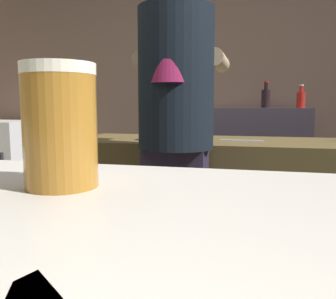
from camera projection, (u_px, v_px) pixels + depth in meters
The scene contains 10 objects.
wall_back at pixel (220, 82), 3.38m from camera, with size 5.20×0.10×2.70m, color brown.
prep_counter at pixel (255, 222), 2.05m from camera, with size 2.10×0.60×0.93m, color brown.
back_shelf at pixel (255, 172), 3.13m from camera, with size 0.88×0.36×1.11m, color #3D3643.
mini_fridge at pixel (4, 171), 3.53m from camera, with size 0.60×0.58×0.98m.
bartender at pixel (176, 128), 1.63m from camera, with size 0.42×0.51×1.77m.
mixing_bowl at pixel (160, 135), 2.05m from camera, with size 0.21×0.21×0.06m, color silver.
chefs_knife at pixel (241, 141), 1.97m from camera, with size 0.24×0.03×0.01m, color silver.
pint_glass_near at pixel (60, 126), 0.36m from camera, with size 0.07×0.07×0.12m.
bottle_hot_sauce at pixel (301, 99), 2.88m from camera, with size 0.07×0.07×0.19m.
bottle_vinegar at pixel (266, 98), 3.09m from camera, with size 0.08×0.08×0.23m.
Camera 1 is at (0.33, -1.25, 1.13)m, focal length 38.41 mm.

